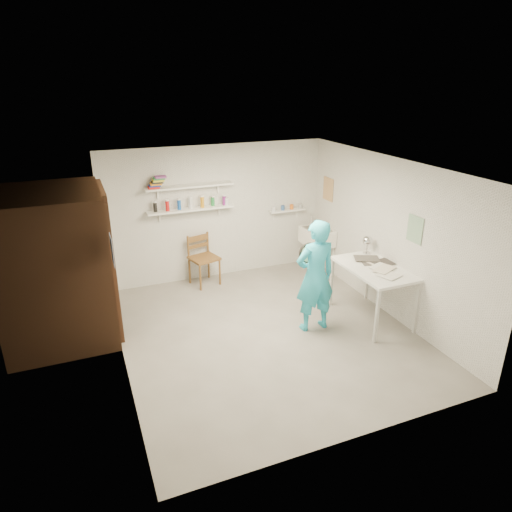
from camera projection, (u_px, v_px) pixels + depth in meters
name	position (u px, v px, depth m)	size (l,w,h in m)	color
floor	(266.00, 333.00, 6.64)	(4.00, 4.50, 0.02)	slate
ceiling	(268.00, 167.00, 5.74)	(4.00, 4.50, 0.02)	silver
wall_back	(217.00, 213.00, 8.14)	(4.00, 0.02, 2.40)	silver
wall_front	(363.00, 339.00, 4.24)	(4.00, 0.02, 2.40)	silver
wall_left	(114.00, 279.00, 5.49)	(0.02, 4.50, 2.40)	silver
wall_right	(389.00, 237.00, 6.89)	(0.02, 4.50, 2.40)	silver
doorway_recess	(109.00, 263.00, 6.47)	(0.02, 0.90, 2.00)	black
corridor_box	(55.00, 267.00, 6.21)	(1.40, 1.50, 2.10)	brown
door_lintel	(101.00, 190.00, 6.09)	(0.06, 1.05, 0.10)	brown
door_jamb_near	(114.00, 276.00, 6.05)	(0.06, 0.10, 2.00)	brown
door_jamb_far	(107.00, 251.00, 6.91)	(0.06, 0.10, 2.00)	brown
shelf_lower	(191.00, 209.00, 7.79)	(1.50, 0.22, 0.03)	white
shelf_upper	(190.00, 186.00, 7.65)	(1.50, 0.22, 0.03)	white
ledge_shelf	(287.00, 210.00, 8.56)	(0.70, 0.14, 0.03)	white
poster_left	(112.00, 250.00, 5.41)	(0.01, 0.28, 0.36)	#334C7F
poster_right_a	(328.00, 189.00, 8.30)	(0.01, 0.34, 0.42)	#995933
poster_right_b	(415.00, 229.00, 6.30)	(0.01, 0.30, 0.38)	#3F724C
belfast_sink	(317.00, 236.00, 8.45)	(0.48, 0.60, 0.30)	white
man	(315.00, 276.00, 6.45)	(0.61, 0.40, 1.67)	#2AB8D5
wall_clock	(309.00, 253.00, 6.54)	(0.30, 0.30, 0.04)	beige
wooden_chair	(204.00, 258.00, 8.00)	(0.46, 0.44, 0.98)	brown
work_table	(372.00, 293.00, 6.87)	(0.77, 1.28, 0.85)	white
desk_lamp	(368.00, 241.00, 7.14)	(0.16, 0.16, 0.16)	silver
spray_cans	(191.00, 204.00, 7.76)	(1.26, 0.06, 0.17)	black
book_stack	(157.00, 182.00, 7.42)	(0.30, 0.14, 0.20)	red
ledge_pots	(287.00, 207.00, 8.54)	(0.48, 0.07, 0.09)	silver
papers	(375.00, 266.00, 6.70)	(0.30, 0.22, 0.03)	silver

